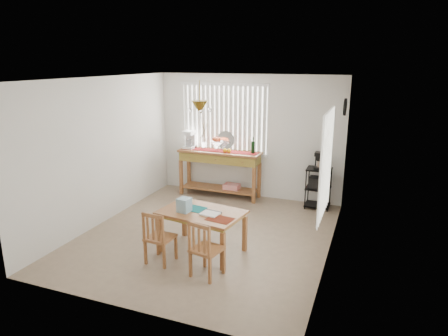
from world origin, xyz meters
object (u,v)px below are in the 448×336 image
at_px(cart_items, 320,161).
at_px(chair_left, 159,238).
at_px(sideboard, 220,162).
at_px(chair_right, 205,249).
at_px(dining_table, 202,216).
at_px(wire_cart, 318,184).

bearing_deg(cart_items, chair_left, -120.11).
bearing_deg(sideboard, chair_right, -71.79).
relative_size(sideboard, cart_items, 5.30).
height_order(cart_items, dining_table, cart_items).
height_order(wire_cart, dining_table, wire_cart).
distance_m(sideboard, cart_items, 2.10).
bearing_deg(chair_left, chair_right, -8.10).
distance_m(wire_cart, dining_table, 2.92).
xyz_separation_m(sideboard, wire_cart, (2.09, 0.02, -0.26)).
bearing_deg(dining_table, sideboard, 105.50).
distance_m(dining_table, chair_right, 0.77).
bearing_deg(wire_cart, dining_table, -118.24).
bearing_deg(chair_right, dining_table, 117.90).
xyz_separation_m(sideboard, chair_right, (1.06, -3.21, -0.35)).
bearing_deg(chair_right, sideboard, 108.21).
height_order(sideboard, dining_table, sideboard).
bearing_deg(sideboard, wire_cart, 0.55).
relative_size(sideboard, chair_right, 2.17).
height_order(sideboard, chair_left, sideboard).
height_order(sideboard, wire_cart, sideboard).
distance_m(cart_items, chair_right, 3.45).
bearing_deg(cart_items, chair_right, -107.70).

